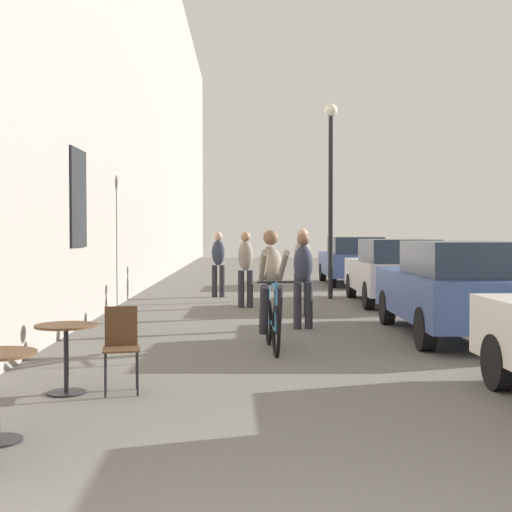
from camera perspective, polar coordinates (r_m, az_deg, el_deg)
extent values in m
cube|color=gray|center=(17.85, -11.64, 17.15)|extent=(0.50, 68.00, 12.75)
cube|color=black|center=(12.51, -14.28, 4.59)|extent=(0.04, 1.10, 1.70)
cylinder|color=black|center=(7.65, -15.19, -10.69)|extent=(0.40, 0.40, 0.02)
cylinder|color=black|center=(7.58, -15.21, -8.13)|extent=(0.05, 0.05, 0.67)
cylinder|color=#4C331E|center=(7.53, -15.23, -5.50)|extent=(0.64, 0.64, 0.02)
cylinder|color=black|center=(7.33, -9.63, -9.48)|extent=(0.02, 0.02, 0.45)
cylinder|color=black|center=(7.33, -12.19, -9.50)|extent=(0.02, 0.02, 0.45)
cylinder|color=black|center=(7.65, -9.69, -9.01)|extent=(0.02, 0.02, 0.45)
cylinder|color=black|center=(7.65, -12.14, -9.02)|extent=(0.02, 0.02, 0.45)
cube|color=#4C331E|center=(7.45, -10.92, -7.48)|extent=(0.44, 0.44, 0.02)
cube|color=#4C331E|center=(7.59, -10.94, -5.62)|extent=(0.34, 0.08, 0.42)
torus|color=black|center=(9.51, 1.64, -6.20)|extent=(0.09, 0.71, 0.71)
torus|color=black|center=(10.54, 1.04, -5.40)|extent=(0.09, 0.71, 0.71)
cylinder|color=#286084|center=(10.42, 1.08, -3.90)|extent=(0.05, 0.22, 0.58)
cylinder|color=#286084|center=(9.89, 1.37, -2.27)|extent=(0.08, 0.83, 0.14)
cylinder|color=#286084|center=(9.49, 1.63, -4.17)|extent=(0.04, 0.09, 0.67)
cylinder|color=#286084|center=(10.04, 1.31, -5.53)|extent=(0.09, 1.00, 0.12)
cylinder|color=black|center=(9.48, 1.62, -2.14)|extent=(0.52, 0.06, 0.03)
ellipsoid|color=black|center=(10.30, 1.13, -2.21)|extent=(0.12, 0.24, 0.06)
ellipsoid|color=gray|center=(10.21, 1.18, -0.70)|extent=(0.36, 0.37, 0.59)
sphere|color=brown|center=(10.16, 1.20, 1.51)|extent=(0.22, 0.22, 0.22)
cylinder|color=#26262D|center=(10.19, 1.78, -4.41)|extent=(0.15, 0.40, 0.75)
cylinder|color=#26262D|center=(10.17, 0.66, -4.42)|extent=(0.15, 0.40, 0.75)
cylinder|color=gray|center=(9.84, 2.23, -0.84)|extent=(0.15, 0.75, 0.48)
cylinder|color=gray|center=(9.81, 0.57, -0.85)|extent=(0.12, 0.75, 0.48)
cylinder|color=#26262D|center=(12.21, 4.32, -4.04)|extent=(0.14, 0.14, 0.81)
cylinder|color=#26262D|center=(12.16, 3.40, -4.06)|extent=(0.14, 0.14, 0.81)
ellipsoid|color=#2D3342|center=(12.13, 3.87, -0.63)|extent=(0.37, 0.29, 0.64)
sphere|color=brown|center=(12.12, 3.87, 1.35)|extent=(0.22, 0.22, 0.22)
cylinder|color=#26262D|center=(14.10, 3.39, -3.13)|extent=(0.14, 0.14, 0.86)
cylinder|color=#26262D|center=(14.14, 4.19, -3.12)|extent=(0.14, 0.14, 0.86)
ellipsoid|color=gray|center=(14.08, 3.80, 0.01)|extent=(0.37, 0.28, 0.68)
sphere|color=tan|center=(14.07, 3.80, 1.81)|extent=(0.22, 0.22, 0.22)
cylinder|color=#26262D|center=(15.63, -1.22, -2.70)|extent=(0.14, 0.14, 0.83)
cylinder|color=#26262D|center=(15.66, -0.49, -2.69)|extent=(0.14, 0.14, 0.83)
ellipsoid|color=gray|center=(15.60, -0.86, 0.02)|extent=(0.36, 0.28, 0.66)
sphere|color=#A57A5B|center=(15.59, -0.86, 1.59)|extent=(0.22, 0.22, 0.22)
cylinder|color=#26262D|center=(18.20, -3.40, -2.05)|extent=(0.14, 0.14, 0.83)
cylinder|color=#26262D|center=(18.19, -2.78, -2.06)|extent=(0.14, 0.14, 0.83)
ellipsoid|color=#2D3342|center=(18.16, -3.09, 0.28)|extent=(0.35, 0.25, 0.66)
sphere|color=tan|center=(18.15, -3.10, 1.63)|extent=(0.22, 0.22, 0.22)
cylinder|color=black|center=(17.71, 6.10, 3.93)|extent=(0.12, 0.12, 4.60)
sphere|color=silver|center=(17.96, 6.13, 11.73)|extent=(0.32, 0.32, 0.32)
cylinder|color=black|center=(7.92, 19.19, -8.18)|extent=(0.20, 0.60, 0.59)
cube|color=#384C84|center=(11.75, 15.85, -3.08)|extent=(1.87, 4.35, 0.70)
cube|color=#283342|center=(11.21, 16.61, -0.18)|extent=(1.55, 2.36, 0.52)
cylinder|color=black|center=(12.98, 10.64, -4.14)|extent=(0.21, 0.63, 0.62)
cylinder|color=black|center=(13.38, 17.52, -4.01)|extent=(0.21, 0.63, 0.62)
cylinder|color=black|center=(10.21, 13.63, -5.79)|extent=(0.21, 0.63, 0.62)
cube|color=#B7B7BC|center=(16.87, 11.12, -1.58)|extent=(1.86, 4.31, 0.70)
cube|color=#283342|center=(16.34, 11.47, 0.44)|extent=(1.54, 2.34, 0.52)
cylinder|color=black|center=(18.15, 7.76, -2.41)|extent=(0.21, 0.62, 0.62)
cylinder|color=black|center=(18.44, 12.73, -2.38)|extent=(0.21, 0.62, 0.62)
cylinder|color=black|center=(15.37, 9.16, -3.20)|extent=(0.21, 0.62, 0.62)
cylinder|color=black|center=(15.71, 14.98, -3.13)|extent=(0.21, 0.62, 0.62)
cube|color=#384C84|center=(22.94, 7.85, -0.63)|extent=(1.85, 4.34, 0.70)
cube|color=#283342|center=(22.40, 8.04, 0.88)|extent=(1.53, 2.35, 0.52)
cylinder|color=black|center=(24.27, 5.46, -1.31)|extent=(0.21, 0.63, 0.62)
cylinder|color=black|center=(24.49, 9.25, -1.30)|extent=(0.21, 0.63, 0.62)
cylinder|color=black|center=(21.44, 6.24, -1.74)|extent=(0.21, 0.63, 0.62)
cylinder|color=black|center=(21.69, 10.51, -1.72)|extent=(0.21, 0.63, 0.62)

